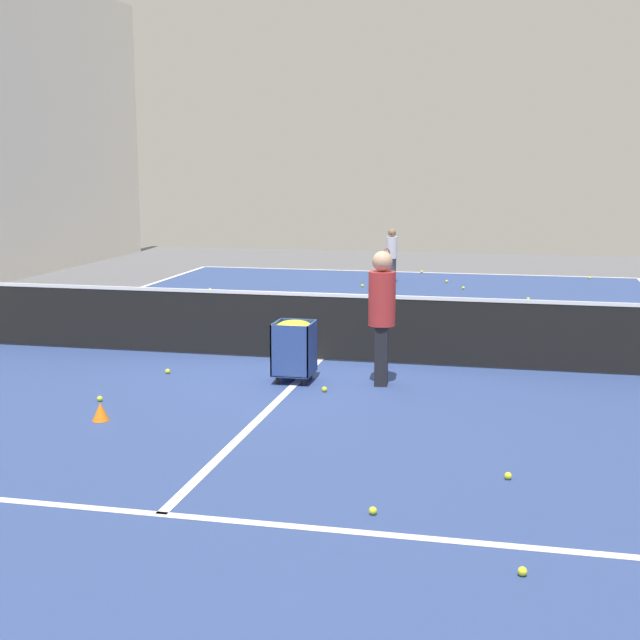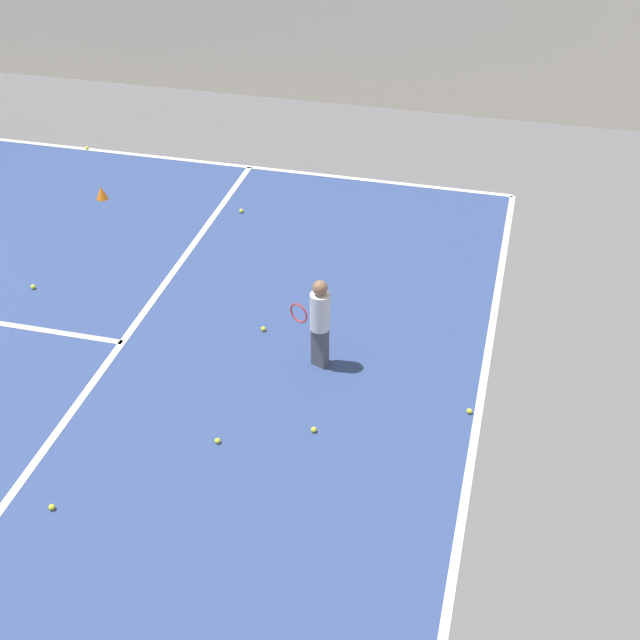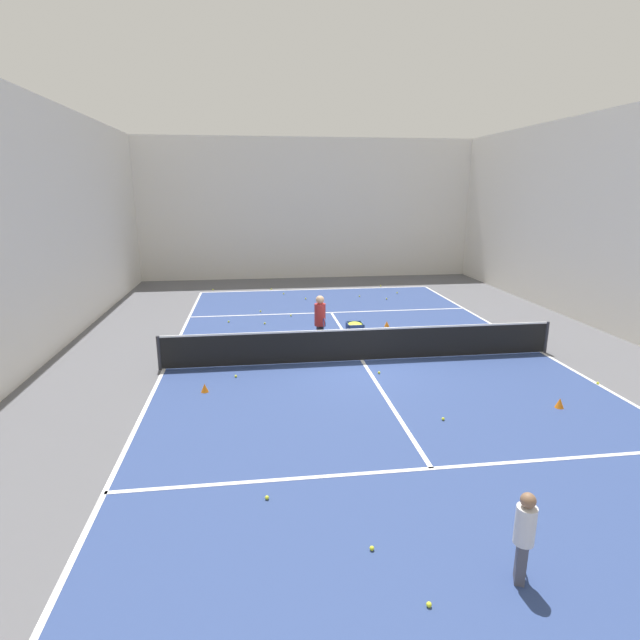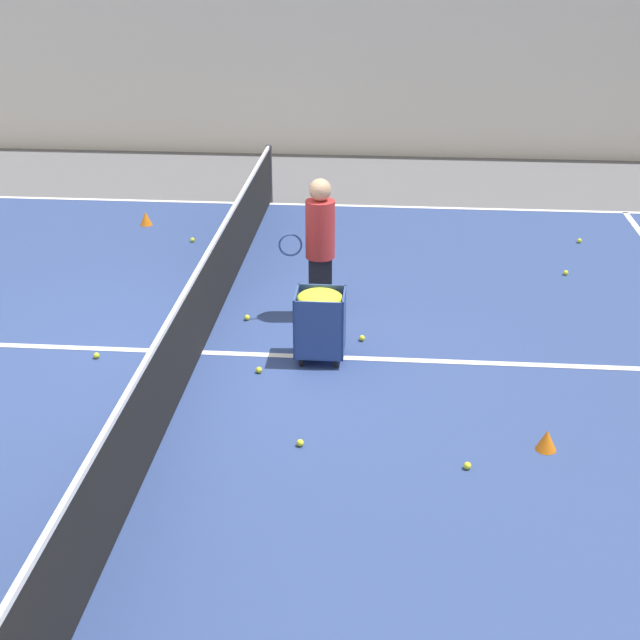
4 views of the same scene
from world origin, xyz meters
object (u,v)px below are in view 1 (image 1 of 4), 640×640
object	(u,v)px
ball_cart	(294,339)
coach_at_net	(382,309)
tennis_net	(320,325)
player_near_baseline	(392,252)
training_cone_1	(624,342)
training_cone_0	(101,412)

from	to	relation	value
ball_cart	coach_at_net	bearing A→B (deg)	-175.14
ball_cart	tennis_net	bearing A→B (deg)	-91.91
tennis_net	player_near_baseline	bearing A→B (deg)	-88.72
tennis_net	training_cone_1	size ratio (longest dim) A/B	53.81
player_near_baseline	coach_at_net	world-z (taller)	coach_at_net
player_near_baseline	ball_cart	bearing A→B (deg)	25.16
training_cone_0	training_cone_1	distance (m)	8.18
coach_at_net	training_cone_1	bearing A→B (deg)	-53.76
tennis_net	ball_cart	size ratio (longest dim) A/B	14.36
ball_cart	training_cone_1	size ratio (longest dim) A/B	3.75
tennis_net	training_cone_0	size ratio (longest dim) A/B	57.19
tennis_net	coach_at_net	xyz separation A→B (m)	(-1.10, 1.26, 0.49)
player_near_baseline	coach_at_net	xyz separation A→B (m)	(-1.29, 9.98, 0.25)
player_near_baseline	training_cone_0	bearing A→B (deg)	17.26
player_near_baseline	training_cone_0	distance (m)	12.42
ball_cart	player_near_baseline	bearing A→B (deg)	-89.15
coach_at_net	training_cone_0	bearing A→B (deg)	123.39
tennis_net	ball_cart	distance (m)	1.35
training_cone_0	ball_cart	bearing A→B (deg)	-126.79
coach_at_net	ball_cart	bearing A→B (deg)	88.60
training_cone_0	training_cone_1	xyz separation A→B (m)	(-6.15, -5.39, 0.01)
tennis_net	ball_cart	bearing A→B (deg)	88.09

